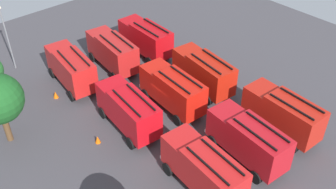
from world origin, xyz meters
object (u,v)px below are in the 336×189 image
at_px(fire_truck_0, 283,113).
at_px(traffic_cone_2, 98,139).
at_px(traffic_cone_0, 56,95).
at_px(lamppost, 6,34).
at_px(fire_truck_5, 112,51).
at_px(fire_truck_6, 203,168).
at_px(fire_truck_4, 172,89).
at_px(fire_truck_8, 71,68).
at_px(fire_truck_1, 203,71).
at_px(fire_truck_2, 146,38).
at_px(traffic_cone_1, 272,143).
at_px(fire_truck_7, 128,109).
at_px(firefighter_1, 141,29).
at_px(fire_truck_3, 248,139).

distance_m(fire_truck_0, traffic_cone_2, 15.94).
distance_m(traffic_cone_0, lamppost, 8.65).
distance_m(fire_truck_5, fire_truck_6, 18.57).
distance_m(fire_truck_4, traffic_cone_2, 8.21).
bearing_deg(fire_truck_8, fire_truck_4, -144.74).
height_order(fire_truck_0, fire_truck_6, same).
xyz_separation_m(fire_truck_5, traffic_cone_0, (-0.50, 7.36, -1.80)).
distance_m(fire_truck_8, traffic_cone_2, 9.33).
relative_size(fire_truck_1, fire_truck_2, 1.02).
relative_size(traffic_cone_0, traffic_cone_1, 1.01).
distance_m(traffic_cone_1, lamppost, 28.43).
relative_size(fire_truck_7, lamppost, 1.02).
bearing_deg(firefighter_1, traffic_cone_2, 126.00).
bearing_deg(fire_truck_4, fire_truck_5, 4.79).
distance_m(fire_truck_1, traffic_cone_0, 14.70).
bearing_deg(fire_truck_4, fire_truck_1, -83.85).
relative_size(fire_truck_3, fire_truck_7, 1.00).
height_order(fire_truck_0, traffic_cone_0, fire_truck_0).
height_order(fire_truck_6, fire_truck_8, same).
relative_size(fire_truck_5, fire_truck_8, 1.00).
bearing_deg(fire_truck_5, traffic_cone_2, 143.51).
bearing_deg(fire_truck_8, fire_truck_6, -172.58).
bearing_deg(traffic_cone_0, fire_truck_0, -145.29).
bearing_deg(traffic_cone_1, fire_truck_2, -5.10).
distance_m(traffic_cone_0, traffic_cone_1, 20.94).
relative_size(fire_truck_5, firefighter_1, 4.38).
xyz_separation_m(fire_truck_3, fire_truck_8, (18.25, 5.01, 0.00)).
bearing_deg(fire_truck_4, fire_truck_6, 154.46).
bearing_deg(traffic_cone_1, fire_truck_6, 83.53).
relative_size(fire_truck_0, traffic_cone_2, 10.60).
distance_m(fire_truck_8, traffic_cone_0, 3.07).
bearing_deg(fire_truck_0, firefighter_1, -1.71).
bearing_deg(fire_truck_6, lamppost, 12.42).
xyz_separation_m(fire_truck_7, firefighter_1, (12.51, -11.46, -1.21)).
bearing_deg(fire_truck_0, lamppost, 30.23).
bearing_deg(lamppost, fire_truck_4, -153.89).
relative_size(fire_truck_8, traffic_cone_2, 10.76).
height_order(fire_truck_7, lamppost, lamppost).
distance_m(fire_truck_0, fire_truck_8, 20.64).
bearing_deg(fire_truck_3, fire_truck_7, 32.57).
bearing_deg(traffic_cone_1, fire_truck_0, -70.03).
relative_size(fire_truck_6, traffic_cone_2, 10.69).
bearing_deg(traffic_cone_2, fire_truck_5, -42.51).
xyz_separation_m(fire_truck_0, fire_truck_8, (18.18, 9.76, 0.00)).
xyz_separation_m(fire_truck_1, fire_truck_7, (0.24, 9.11, 0.00)).
xyz_separation_m(fire_truck_2, traffic_cone_1, (-18.73, 1.67, -1.80)).
height_order(fire_truck_1, fire_truck_8, same).
relative_size(fire_truck_6, fire_truck_7, 1.00).
distance_m(fire_truck_5, lamppost, 10.95).
bearing_deg(fire_truck_3, firefighter_1, -11.77).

